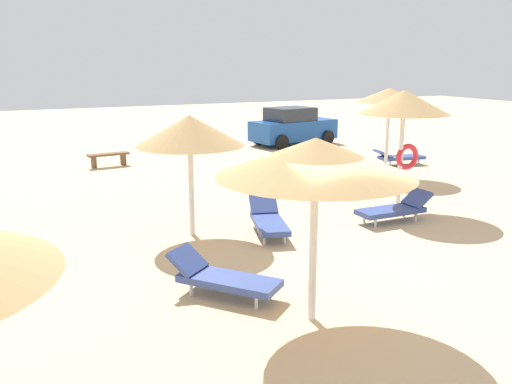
{
  "coord_description": "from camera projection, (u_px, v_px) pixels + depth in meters",
  "views": [
    {
      "loc": [
        -4.63,
        -6.86,
        3.82
      ],
      "look_at": [
        0.0,
        3.0,
        1.2
      ],
      "focal_mm": 38.51,
      "sensor_mm": 36.0,
      "label": 1
    }
  ],
  "objects": [
    {
      "name": "lounger_7",
      "position": [
        395.0,
        209.0,
        13.3
      ],
      "size": [
        1.9,
        0.65,
        0.7
      ],
      "color": "#33478C",
      "rests_on": "ground"
    },
    {
      "name": "parasol_4",
      "position": [
        390.0,
        96.0,
        18.11
      ],
      "size": [
        2.24,
        2.24,
        2.93
      ],
      "color": "silver",
      "rests_on": "ground"
    },
    {
      "name": "lounger_2",
      "position": [
        268.0,
        220.0,
        12.36
      ],
      "size": [
        1.14,
        2.0,
        0.71
      ],
      "color": "#33478C",
      "rests_on": "ground"
    },
    {
      "name": "parasol_7",
      "position": [
        404.0,
        104.0,
        13.98
      ],
      "size": [
        2.33,
        2.33,
        3.09
      ],
      "color": "silver",
      "rests_on": "ground"
    },
    {
      "name": "parasol_2",
      "position": [
        190.0,
        131.0,
        11.82
      ],
      "size": [
        2.38,
        2.38,
        2.68
      ],
      "color": "silver",
      "rests_on": "ground"
    },
    {
      "name": "parasol_0",
      "position": [
        316.0,
        158.0,
        7.74
      ],
      "size": [
        2.87,
        2.87,
        2.76
      ],
      "color": "silver",
      "rests_on": "ground"
    },
    {
      "name": "parked_car",
      "position": [
        293.0,
        127.0,
        25.39
      ],
      "size": [
        4.23,
        2.52,
        1.72
      ],
      "color": "#194C9E",
      "rests_on": "ground"
    },
    {
      "name": "ground_plane",
      "position": [
        335.0,
        304.0,
        8.84
      ],
      "size": [
        80.0,
        80.0,
        0.0
      ],
      "primitive_type": "plane",
      "color": "#DBBA8C"
    },
    {
      "name": "lounger_4",
      "position": [
        398.0,
        157.0,
        20.47
      ],
      "size": [
        1.99,
        0.91,
        0.62
      ],
      "color": "#33478C",
      "rests_on": "ground"
    },
    {
      "name": "bench_0",
      "position": [
        109.0,
        157.0,
        20.21
      ],
      "size": [
        1.54,
        0.56,
        0.49
      ],
      "color": "brown",
      "rests_on": "ground"
    },
    {
      "name": "lounger_0",
      "position": [
        222.0,
        277.0,
        9.09
      ],
      "size": [
        1.7,
        1.86,
        0.72
      ],
      "color": "#33478C",
      "rests_on": "ground"
    }
  ]
}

